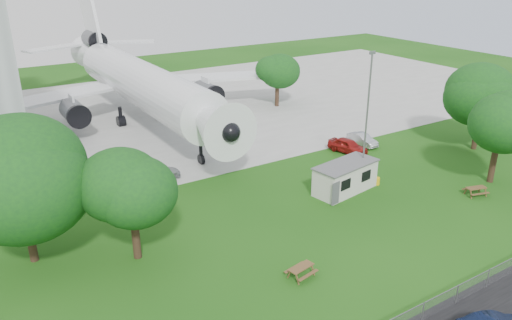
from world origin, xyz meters
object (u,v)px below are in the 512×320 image
site_cabin (345,177)px  picnic_east (475,195)px  picnic_west (301,277)px  airliner (137,80)px

site_cabin → picnic_east: 11.41m
picnic_east → site_cabin: bearing=158.9°
site_cabin → picnic_west: (-11.15, -8.32, -1.31)m
airliner → site_cabin: size_ratio=6.89×
site_cabin → picnic_east: (9.05, -6.83, -1.31)m
airliner → picnic_east: airliner is taller
site_cabin → picnic_east: size_ratio=3.85×
picnic_west → picnic_east: size_ratio=1.00×
airliner → picnic_east: size_ratio=26.52×
site_cabin → picnic_west: size_ratio=3.85×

